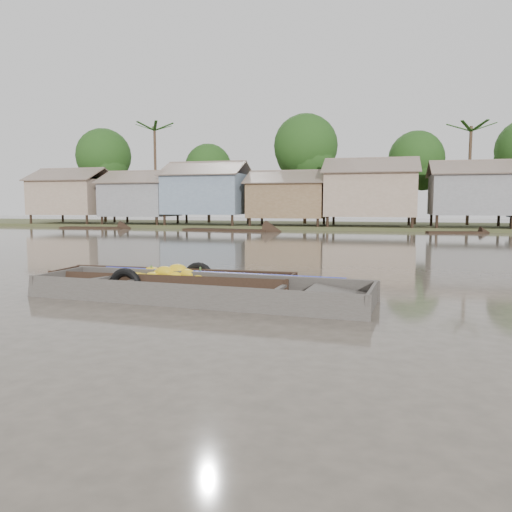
# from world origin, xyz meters

# --- Properties ---
(ground) EXTENTS (120.00, 120.00, 0.00)m
(ground) POSITION_xyz_m (0.00, 0.00, 0.00)
(ground) COLOR #4B4439
(ground) RESTS_ON ground
(riverbank) EXTENTS (120.00, 12.47, 10.22)m
(riverbank) POSITION_xyz_m (3.03, 31.86, 3.07)
(riverbank) COLOR #384723
(riverbank) RESTS_ON ground
(banana_boat) EXTENTS (5.66, 1.55, 0.81)m
(banana_boat) POSITION_xyz_m (-1.33, 1.17, 0.15)
(banana_boat) COLOR black
(banana_boat) RESTS_ON ground
(viewer_boat) EXTENTS (7.21, 2.41, 0.57)m
(viewer_boat) POSITION_xyz_m (-0.18, 0.16, 0.05)
(viewer_boat) COLOR #3F3A35
(viewer_boat) RESTS_ON ground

